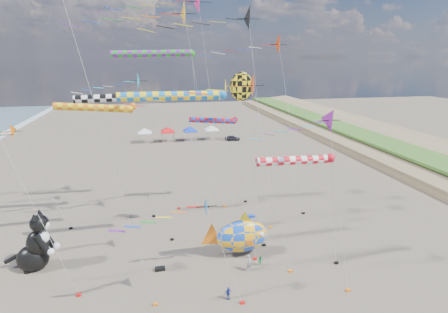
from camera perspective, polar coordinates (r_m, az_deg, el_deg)
name	(u,v)px	position (r m, az deg, el deg)	size (l,w,h in m)	color
delta_kite_0	(235,21)	(34.41, 1.78, 21.24)	(12.79, 2.49, 23.02)	black
delta_kite_1	(275,46)	(38.26, 8.40, 17.35)	(11.52, 2.29, 20.80)	#DD3200
delta_kite_2	(195,4)	(40.57, -4.71, 23.52)	(13.21, 3.00, 25.42)	#F41B72
delta_kite_3	(1,136)	(41.10, -32.67, 2.85)	(9.72, 1.68, 12.00)	orange
delta_kite_5	(172,16)	(33.67, -8.50, 21.78)	(13.09, 2.42, 23.34)	#FDAE19
delta_kite_6	(324,128)	(24.96, 16.08, 4.43)	(8.21, 1.88, 14.86)	#831B8B
delta_kite_7	(188,215)	(24.39, -5.83, -9.49)	(8.99, 1.65, 9.09)	blue
delta_kite_9	(136,83)	(40.65, -14.21, 11.61)	(9.99, 2.04, 16.92)	#1096BD
delta_kite_10	(231,90)	(25.82, 1.19, 10.74)	(12.79, 1.97, 17.34)	#D64412
windsock_0	(156,54)	(40.19, -11.07, 16.06)	(10.31, 0.80, 19.06)	#1B9822
windsock_1	(98,108)	(39.59, -19.83, 7.45)	(9.66, 0.82, 13.57)	orange
windsock_2	(176,96)	(30.18, -7.82, 9.69)	(10.50, 0.82, 15.56)	blue
windsock_3	(215,121)	(42.22, -1.40, 5.82)	(7.26, 0.69, 11.32)	red
windsock_4	(299,161)	(29.07, 12.08, -0.66)	(8.15, 0.77, 10.61)	red
windsock_5	(117,99)	(33.16, -17.11, 9.00)	(8.12, 0.74, 15.15)	black
angelfish_kite	(240,88)	(32.95, 2.55, 11.10)	(3.74, 3.02, 16.98)	yellow
cat_inflatable	(34,240)	(35.73, -28.61, -11.90)	(4.13, 2.06, 5.57)	black
fish_inflatable	(241,236)	(33.77, 2.86, -12.79)	(6.60, 2.50, 4.59)	blue
person_adult	(249,263)	(32.32, 4.10, -16.91)	(0.58, 0.38, 1.58)	gray
child_green	(261,261)	(33.17, 5.99, -16.60)	(0.49, 0.38, 1.00)	#1D8144
child_blue	(228,293)	(29.25, 0.69, -21.41)	(0.64, 0.27, 1.10)	#203799
kite_bag_0	(160,269)	(33.11, -10.41, -17.59)	(0.90, 0.44, 0.30)	black
kite_bag_1	(251,216)	(42.04, 4.37, -9.70)	(0.90, 0.44, 0.30)	#1337BF
tent_row	(179,127)	(79.13, -7.39, 4.74)	(19.20, 4.20, 3.80)	silver
parked_car	(232,138)	(79.57, 1.39, 3.04)	(1.38, 3.43, 1.17)	#26262D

